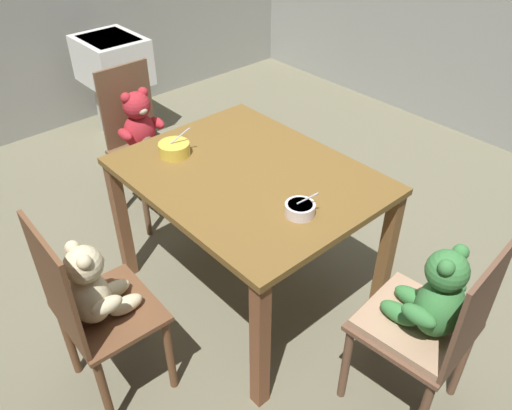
% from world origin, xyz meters
% --- Properties ---
extents(ground_plane, '(5.20, 5.20, 0.04)m').
position_xyz_m(ground_plane, '(0.00, 0.00, -0.02)').
color(ground_plane, '#706B54').
extents(dining_table, '(1.19, 0.93, 0.76)m').
position_xyz_m(dining_table, '(0.00, 0.00, 0.65)').
color(dining_table, brown).
rests_on(dining_table, ground_plane).
extents(teddy_chair_near_left, '(0.39, 0.38, 0.96)m').
position_xyz_m(teddy_chair_near_left, '(-0.99, 0.00, 0.58)').
color(teddy_chair_near_left, brown).
rests_on(teddy_chair_near_left, ground_plane).
extents(teddy_chair_near_front, '(0.43, 0.38, 0.94)m').
position_xyz_m(teddy_chair_near_front, '(0.05, -0.86, 0.56)').
color(teddy_chair_near_front, brown).
rests_on(teddy_chair_near_front, ground_plane).
extents(teddy_chair_near_right, '(0.45, 0.44, 0.92)m').
position_xyz_m(teddy_chair_near_right, '(0.99, 0.06, 0.58)').
color(teddy_chair_near_right, brown).
rests_on(teddy_chair_near_right, ground_plane).
extents(porridge_bowl_white_near_right, '(0.13, 0.13, 0.11)m').
position_xyz_m(porridge_bowl_white_near_right, '(0.39, -0.05, 0.79)').
color(porridge_bowl_white_near_right, silver).
rests_on(porridge_bowl_white_near_right, dining_table).
extents(porridge_bowl_yellow_near_left, '(0.15, 0.16, 0.14)m').
position_xyz_m(porridge_bowl_yellow_near_left, '(-0.37, -0.16, 0.79)').
color(porridge_bowl_yellow_near_left, gold).
rests_on(porridge_bowl_yellow_near_left, dining_table).
extents(sink_basin, '(0.52, 0.43, 0.80)m').
position_xyz_m(sink_basin, '(-2.05, 0.40, 0.53)').
color(sink_basin, '#B7B2A8').
rests_on(sink_basin, ground_plane).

